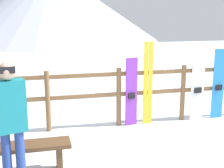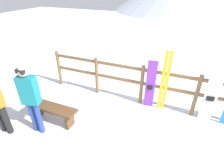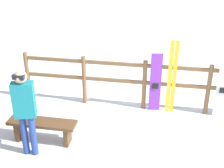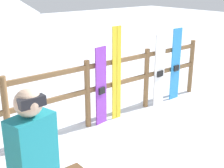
{
  "view_description": "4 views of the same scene",
  "coord_description": "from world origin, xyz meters",
  "px_view_note": "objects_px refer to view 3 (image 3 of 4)",
  "views": [
    {
      "loc": [
        -1.61,
        -3.95,
        2.31
      ],
      "look_at": [
        -0.34,
        1.28,
        1.08
      ],
      "focal_mm": 50.0,
      "sensor_mm": 36.0,
      "label": 1
    },
    {
      "loc": [
        0.89,
        -2.22,
        3.16
      ],
      "look_at": [
        -0.5,
        1.09,
        1.07
      ],
      "focal_mm": 28.0,
      "sensor_mm": 36.0,
      "label": 2
    },
    {
      "loc": [
        0.4,
        -4.45,
        3.85
      ],
      "look_at": [
        -0.62,
        1.24,
        0.99
      ],
      "focal_mm": 50.0,
      "sensor_mm": 36.0,
      "label": 3
    },
    {
      "loc": [
        -2.87,
        -2.16,
        2.53
      ],
      "look_at": [
        -0.16,
        1.2,
        1.06
      ],
      "focal_mm": 50.0,
      "sensor_mm": 36.0,
      "label": 4
    }
  ],
  "objects_px": {
    "person_teal": "(25,107)",
    "snowboard_purple": "(155,83)",
    "bench": "(42,126)",
    "ski_pair_yellow": "(172,78)",
    "snowboard_white": "(224,87)"
  },
  "relations": [
    {
      "from": "person_teal",
      "to": "snowboard_purple",
      "type": "height_order",
      "value": "person_teal"
    },
    {
      "from": "bench",
      "to": "person_teal",
      "type": "height_order",
      "value": "person_teal"
    },
    {
      "from": "snowboard_purple",
      "to": "ski_pair_yellow",
      "type": "height_order",
      "value": "ski_pair_yellow"
    },
    {
      "from": "snowboard_purple",
      "to": "person_teal",
      "type": "bearing_deg",
      "value": -137.51
    },
    {
      "from": "bench",
      "to": "ski_pair_yellow",
      "type": "height_order",
      "value": "ski_pair_yellow"
    },
    {
      "from": "snowboard_white",
      "to": "person_teal",
      "type": "bearing_deg",
      "value": -151.35
    },
    {
      "from": "bench",
      "to": "person_teal",
      "type": "distance_m",
      "value": 0.81
    },
    {
      "from": "person_teal",
      "to": "ski_pair_yellow",
      "type": "distance_m",
      "value": 3.3
    },
    {
      "from": "bench",
      "to": "snowboard_purple",
      "type": "height_order",
      "value": "snowboard_purple"
    },
    {
      "from": "snowboard_purple",
      "to": "snowboard_white",
      "type": "height_order",
      "value": "snowboard_white"
    },
    {
      "from": "snowboard_purple",
      "to": "ski_pair_yellow",
      "type": "relative_size",
      "value": 0.82
    },
    {
      "from": "bench",
      "to": "snowboard_white",
      "type": "relative_size",
      "value": 0.92
    },
    {
      "from": "ski_pair_yellow",
      "to": "bench",
      "type": "bearing_deg",
      "value": -146.85
    },
    {
      "from": "person_teal",
      "to": "snowboard_white",
      "type": "height_order",
      "value": "person_teal"
    },
    {
      "from": "ski_pair_yellow",
      "to": "person_teal",
      "type": "bearing_deg",
      "value": -141.69
    }
  ]
}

